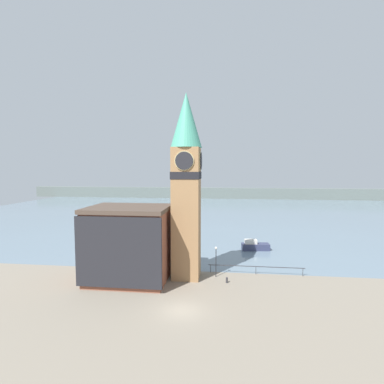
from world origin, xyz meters
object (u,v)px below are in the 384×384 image
Objects in this scene: clock_tower at (186,181)px; lamp_post at (216,256)px; pier_building at (129,243)px; mooring_bollard_near at (227,280)px; boat_near at (255,246)px.

clock_tower is 10.42m from lamp_post.
mooring_bollard_near is (12.21, 0.49, -4.28)m from pier_building.
pier_building is 2.07× the size of boat_near.
mooring_bollard_near is at bearing -14.36° from clock_tower.
mooring_bollard_near is 3.36m from lamp_post.
pier_building is 14.11× the size of mooring_bollard_near.
mooring_bollard_near is 0.18× the size of lamp_post.
clock_tower reaches higher than mooring_bollard_near.
pier_building is (-7.01, -1.82, -7.79)m from clock_tower.
lamp_post is (3.77, 0.58, -9.70)m from clock_tower.
boat_near is at bearing 65.67° from lamp_post.
clock_tower is at bearing 165.64° from mooring_bollard_near.
mooring_bollard_near is at bearing -113.85° from boat_near.
clock_tower is 2.33× the size of pier_building.
lamp_post is at bearing 12.55° from pier_building.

